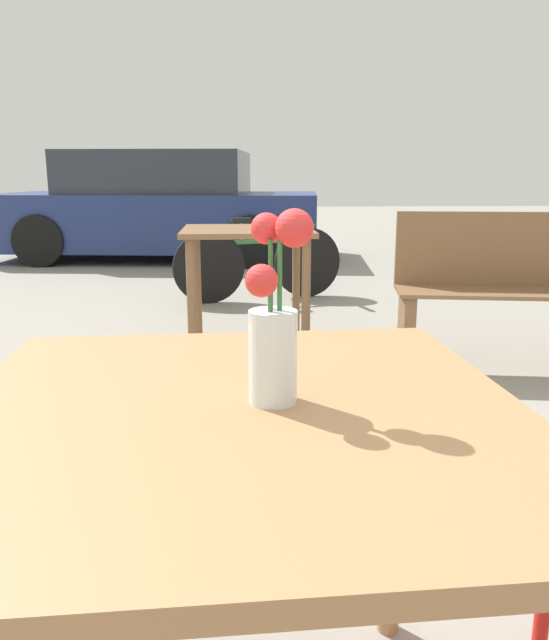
{
  "coord_description": "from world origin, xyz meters",
  "views": [
    {
      "loc": [
        -0.0,
        -0.86,
        1.05
      ],
      "look_at": [
        0.05,
        0.01,
        0.84
      ],
      "focal_mm": 35.0,
      "sensor_mm": 36.0,
      "label": 1
    }
  ],
  "objects_px": {
    "flower_vase": "(276,331)",
    "parked_car": "(160,208)",
    "table_front": "(244,469)",
    "table_back": "(248,251)",
    "bicycle": "(260,263)"
  },
  "relations": [
    {
      "from": "flower_vase",
      "to": "bicycle",
      "type": "height_order",
      "value": "flower_vase"
    },
    {
      "from": "table_front",
      "to": "bicycle",
      "type": "distance_m",
      "value": 4.38
    },
    {
      "from": "flower_vase",
      "to": "table_front",
      "type": "bearing_deg",
      "value": -164.4
    },
    {
      "from": "flower_vase",
      "to": "bicycle",
      "type": "xyz_separation_m",
      "value": [
        0.12,
        4.35,
        -0.51
      ]
    },
    {
      "from": "table_front",
      "to": "parked_car",
      "type": "height_order",
      "value": "parked_car"
    },
    {
      "from": "flower_vase",
      "to": "bicycle",
      "type": "relative_size",
      "value": 0.2
    },
    {
      "from": "table_back",
      "to": "parked_car",
      "type": "bearing_deg",
      "value": 103.34
    },
    {
      "from": "table_front",
      "to": "flower_vase",
      "type": "relative_size",
      "value": 3.18
    },
    {
      "from": "flower_vase",
      "to": "table_back",
      "type": "xyz_separation_m",
      "value": [
        -0.0,
        2.77,
        -0.22
      ]
    },
    {
      "from": "flower_vase",
      "to": "parked_car",
      "type": "xyz_separation_m",
      "value": [
        -1.05,
        7.19,
        -0.2
      ]
    },
    {
      "from": "flower_vase",
      "to": "bicycle",
      "type": "bearing_deg",
      "value": 88.41
    },
    {
      "from": "bicycle",
      "to": "parked_car",
      "type": "relative_size",
      "value": 0.35
    },
    {
      "from": "table_back",
      "to": "flower_vase",
      "type": "bearing_deg",
      "value": -89.95
    },
    {
      "from": "flower_vase",
      "to": "parked_car",
      "type": "relative_size",
      "value": 0.07
    },
    {
      "from": "bicycle",
      "to": "parked_car",
      "type": "xyz_separation_m",
      "value": [
        -1.17,
        2.84,
        0.31
      ]
    }
  ]
}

